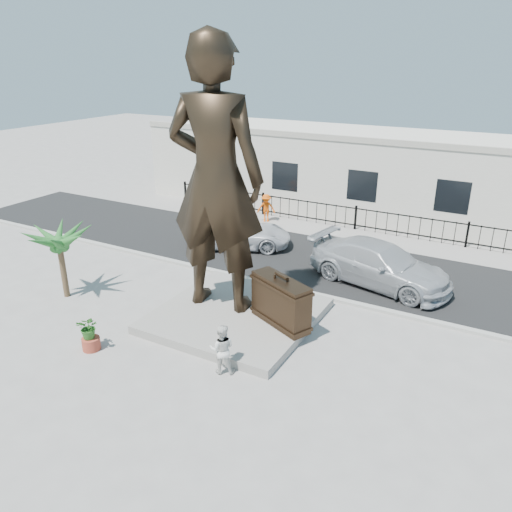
{
  "coord_description": "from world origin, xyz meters",
  "views": [
    {
      "loc": [
        7.5,
        -11.58,
        8.57
      ],
      "look_at": [
        0.0,
        2.0,
        2.3
      ],
      "focal_mm": 35.0,
      "sensor_mm": 36.0,
      "label": 1
    }
  ],
  "objects_px": {
    "statue": "(216,179)",
    "car_white": "(240,233)",
    "tourist": "(222,349)",
    "suitcase": "(281,302)"
  },
  "relations": [
    {
      "from": "suitcase",
      "to": "statue",
      "type": "bearing_deg",
      "value": -160.86
    },
    {
      "from": "statue",
      "to": "tourist",
      "type": "relative_size",
      "value": 5.92
    },
    {
      "from": "suitcase",
      "to": "tourist",
      "type": "height_order",
      "value": "suitcase"
    },
    {
      "from": "tourist",
      "to": "car_white",
      "type": "bearing_deg",
      "value": -88.26
    },
    {
      "from": "suitcase",
      "to": "tourist",
      "type": "bearing_deg",
      "value": -73.74
    },
    {
      "from": "statue",
      "to": "car_white",
      "type": "relative_size",
      "value": 1.88
    },
    {
      "from": "tourist",
      "to": "car_white",
      "type": "height_order",
      "value": "tourist"
    },
    {
      "from": "statue",
      "to": "tourist",
      "type": "bearing_deg",
      "value": 115.84
    },
    {
      "from": "statue",
      "to": "car_white",
      "type": "bearing_deg",
      "value": -74.26
    },
    {
      "from": "statue",
      "to": "tourist",
      "type": "xyz_separation_m",
      "value": [
        2.13,
        -3.14,
        -4.06
      ]
    }
  ]
}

